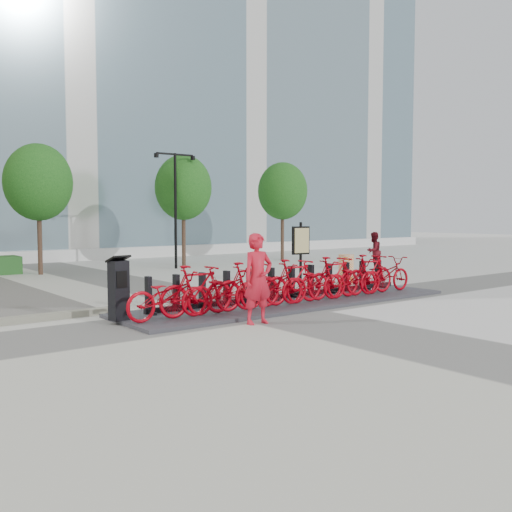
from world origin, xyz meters
TOP-DOWN VIEW (x-y plane):
  - ground at (0.00, 0.00)m, footprint 120.00×120.00m
  - glass_building at (14.00, 26.00)m, footprint 32.00×16.00m
  - tree_1 at (-1.50, 12.00)m, footprint 2.60×2.60m
  - tree_2 at (5.00, 12.00)m, footprint 2.60×2.60m
  - tree_3 at (11.00, 12.00)m, footprint 2.60×2.60m
  - streetlamp at (4.00, 11.00)m, footprint 2.00×0.20m
  - dock_pad at (1.30, 0.30)m, footprint 9.60×2.40m
  - dock_rail_posts at (1.36, 0.77)m, footprint 8.02×0.50m
  - bike_0 at (-2.60, -0.05)m, footprint 1.95×0.68m
  - bike_1 at (-1.88, -0.05)m, footprint 1.89×0.53m
  - bike_2 at (-1.16, -0.05)m, footprint 1.95×0.68m
  - bike_3 at (-0.44, -0.05)m, footprint 1.89×0.53m
  - bike_4 at (0.28, -0.05)m, footprint 1.95×0.68m
  - bike_5 at (1.00, -0.05)m, footprint 1.89×0.53m
  - bike_6 at (1.72, -0.05)m, footprint 1.95×0.68m
  - bike_7 at (2.44, -0.05)m, footprint 1.89×0.53m
  - bike_8 at (3.16, -0.05)m, footprint 1.95×0.68m
  - bike_9 at (3.88, -0.05)m, footprint 1.89×0.53m
  - bike_10 at (4.60, -0.05)m, footprint 1.95×0.68m
  - kiosk at (-3.46, 0.52)m, footprint 0.47×0.41m
  - worker_red at (-1.13, -1.28)m, footprint 0.73×0.51m
  - pedestrian at (10.30, 5.24)m, footprint 0.83×0.67m
  - construction_barrel at (5.71, 2.56)m, footprint 0.56×0.56m
  - map_sign at (4.46, 3.46)m, footprint 0.69×0.18m

SIDE VIEW (x-z plane):
  - ground at x=0.00m, z-range 0.00..0.00m
  - dock_pad at x=1.30m, z-range 0.00..0.08m
  - construction_barrel at x=5.71m, z-range 0.00..0.99m
  - dock_rail_posts at x=1.36m, z-range 0.08..0.93m
  - bike_0 at x=-2.60m, z-range 0.08..1.10m
  - bike_2 at x=-1.16m, z-range 0.08..1.10m
  - bike_4 at x=0.28m, z-range 0.08..1.10m
  - bike_6 at x=1.72m, z-range 0.08..1.10m
  - bike_8 at x=3.16m, z-range 0.08..1.10m
  - bike_10 at x=4.60m, z-range 0.08..1.10m
  - bike_1 at x=-1.88m, z-range 0.08..1.22m
  - bike_3 at x=-0.44m, z-range 0.08..1.22m
  - bike_5 at x=1.00m, z-range 0.08..1.22m
  - bike_7 at x=2.44m, z-range 0.08..1.22m
  - bike_9 at x=3.88m, z-range 0.08..1.22m
  - kiosk at x=-3.46m, z-range 0.05..1.44m
  - pedestrian at x=10.30m, z-range 0.00..1.62m
  - worker_red at x=-1.13m, z-range 0.00..1.93m
  - map_sign at x=4.46m, z-range 0.34..2.42m
  - streetlamp at x=4.00m, z-range 0.63..5.63m
  - tree_1 at x=-1.50m, z-range 1.04..6.14m
  - tree_2 at x=5.00m, z-range 1.04..6.14m
  - tree_3 at x=11.00m, z-range 1.04..6.14m
  - glass_building at x=14.00m, z-range 0.00..24.00m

